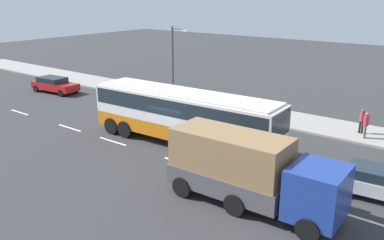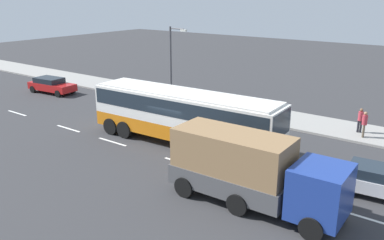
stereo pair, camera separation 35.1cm
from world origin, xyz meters
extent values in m
plane|color=#333335|center=(0.00, 0.00, 0.00)|extent=(120.00, 120.00, 0.00)
cube|color=gray|center=(0.00, 8.67, 0.07)|extent=(80.00, 4.00, 0.15)
cube|color=white|center=(-14.10, -2.14, 0.00)|extent=(2.40, 0.16, 0.01)
cube|color=white|center=(-7.77, -2.14, 0.00)|extent=(2.40, 0.16, 0.01)
cube|color=white|center=(-3.39, -2.14, 0.00)|extent=(2.40, 0.16, 0.01)
cube|color=white|center=(2.14, -2.14, 0.00)|extent=(2.40, 0.16, 0.01)
cube|color=white|center=(6.90, -2.14, 0.00)|extent=(2.40, 0.16, 0.01)
cube|color=white|center=(12.02, -2.14, 0.00)|extent=(2.40, 0.16, 0.01)
cube|color=orange|center=(0.46, 0.26, 1.00)|extent=(12.54, 3.09, 0.90)
cube|color=white|center=(0.46, 0.26, 2.31)|extent=(12.54, 3.09, 1.73)
cube|color=#1E2833|center=(0.46, 0.26, 2.55)|extent=(12.29, 3.11, 0.95)
cube|color=#1E2833|center=(6.62, 0.52, 2.40)|extent=(0.22, 2.37, 1.38)
cube|color=white|center=(0.46, 0.26, 3.24)|extent=(12.03, 2.91, 0.12)
cylinder|color=black|center=(5.02, 1.69, 0.55)|extent=(1.11, 0.34, 1.10)
cylinder|color=black|center=(5.12, -0.78, 0.55)|extent=(1.11, 0.34, 1.10)
cylinder|color=black|center=(-3.41, 1.34, 0.55)|extent=(1.11, 0.34, 1.10)
cylinder|color=black|center=(-3.31, -1.13, 0.55)|extent=(1.11, 0.34, 1.10)
cylinder|color=black|center=(-4.61, 1.29, 0.55)|extent=(1.11, 0.34, 1.10)
cylinder|color=black|center=(-4.51, -1.18, 0.55)|extent=(1.11, 0.34, 1.10)
cube|color=navy|center=(10.35, -3.89, 1.52)|extent=(2.11, 2.36, 2.09)
cube|color=#4C4C4F|center=(6.40, -3.97, 0.93)|extent=(5.50, 2.43, 0.90)
cube|color=olive|center=(6.40, -3.97, 2.26)|extent=(5.28, 2.33, 1.76)
cylinder|color=black|center=(10.47, -2.78, 0.48)|extent=(0.97, 0.30, 0.96)
cylinder|color=black|center=(10.51, -5.00, 0.48)|extent=(0.97, 0.30, 0.96)
cylinder|color=black|center=(7.31, -2.84, 0.48)|extent=(0.97, 0.30, 0.96)
cylinder|color=black|center=(7.35, -5.06, 0.48)|extent=(0.97, 0.30, 0.96)
cylinder|color=black|center=(4.55, -2.89, 0.48)|extent=(0.97, 0.30, 0.96)
cylinder|color=black|center=(4.59, -5.12, 0.48)|extent=(0.97, 0.30, 0.96)
cube|color=#B21919|center=(-17.54, 3.57, 0.64)|extent=(4.84, 2.23, 0.63)
cube|color=black|center=(-17.89, 3.54, 1.19)|extent=(2.72, 1.89, 0.47)
cylinder|color=black|center=(-15.94, 4.59, 0.32)|extent=(0.66, 0.26, 0.64)
cylinder|color=black|center=(-15.78, 2.87, 0.32)|extent=(0.66, 0.26, 0.64)
cylinder|color=black|center=(-19.31, 4.27, 0.32)|extent=(0.66, 0.26, 0.64)
cylinder|color=black|center=(-19.15, 2.56, 0.32)|extent=(0.66, 0.26, 0.64)
cube|color=silver|center=(11.66, 0.19, 0.63)|extent=(4.19, 2.05, 0.62)
cube|color=#1E2833|center=(11.50, 0.18, 1.18)|extent=(2.36, 1.76, 0.47)
cylinder|color=black|center=(10.21, 0.88, 0.32)|extent=(0.65, 0.25, 0.64)
cylinder|color=black|center=(10.35, -0.74, 0.32)|extent=(0.65, 0.25, 0.64)
cylinder|color=brown|center=(9.12, 7.77, 0.57)|extent=(0.14, 0.14, 0.83)
cylinder|color=brown|center=(9.15, 7.61, 0.57)|extent=(0.14, 0.14, 0.83)
cylinder|color=#B2333F|center=(9.13, 7.69, 1.29)|extent=(0.32, 0.32, 0.62)
sphere|color=#9E7051|center=(9.13, 7.69, 1.72)|extent=(0.23, 0.23, 0.23)
cylinder|color=black|center=(8.60, 8.48, 0.56)|extent=(0.14, 0.14, 0.81)
cylinder|color=black|center=(8.76, 8.52, 0.56)|extent=(0.14, 0.14, 0.81)
cylinder|color=#B2333F|center=(8.68, 8.50, 1.26)|extent=(0.32, 0.32, 0.61)
sphere|color=brown|center=(8.68, 8.50, 1.68)|extent=(0.22, 0.22, 0.22)
cylinder|color=#47474C|center=(-6.09, 7.05, 3.28)|extent=(0.16, 0.16, 6.25)
cylinder|color=#47474C|center=(-5.42, 7.05, 6.25)|extent=(1.35, 0.10, 0.10)
cube|color=silver|center=(-4.74, 7.05, 6.15)|extent=(0.50, 0.24, 0.16)
camera|label=1|loc=(15.04, -18.11, 8.93)|focal=37.83mm
camera|label=2|loc=(14.76, -18.32, 8.93)|focal=37.83mm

